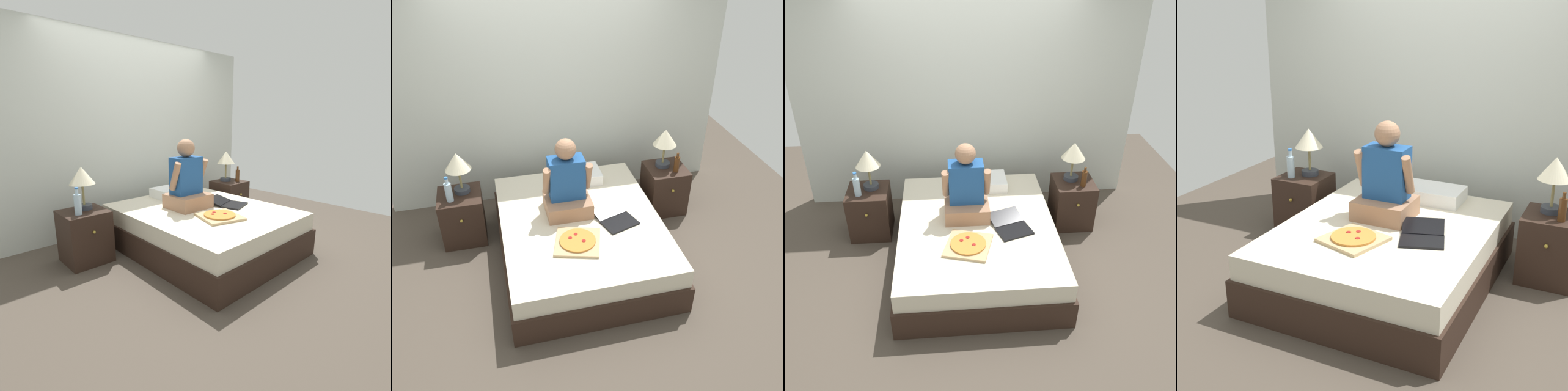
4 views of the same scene
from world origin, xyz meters
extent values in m
plane|color=#4C4238|center=(0.00, 0.00, 0.00)|extent=(5.92, 5.92, 0.00)
cube|color=silver|center=(0.00, 1.33, 1.25)|extent=(3.92, 0.12, 2.50)
cube|color=black|center=(0.00, 0.00, 0.14)|extent=(1.57, 1.95, 0.29)
cube|color=beige|center=(0.00, 0.00, 0.38)|extent=(1.53, 1.89, 0.19)
cube|color=black|center=(-1.14, 0.60, 0.28)|extent=(0.44, 0.44, 0.55)
sphere|color=gold|center=(-1.14, 0.36, 0.39)|extent=(0.03, 0.03, 0.03)
cylinder|color=#333842|center=(-1.10, 0.65, 0.58)|extent=(0.16, 0.16, 0.05)
cylinder|color=olive|center=(-1.10, 0.65, 0.71)|extent=(0.02, 0.02, 0.22)
cone|color=beige|center=(-1.10, 0.65, 0.91)|extent=(0.26, 0.26, 0.18)
cylinder|color=silver|center=(-1.22, 0.51, 0.65)|extent=(0.07, 0.07, 0.20)
cylinder|color=silver|center=(-1.22, 0.51, 0.78)|extent=(0.03, 0.03, 0.06)
cylinder|color=blue|center=(-1.22, 0.51, 0.82)|extent=(0.04, 0.03, 0.02)
cube|color=black|center=(1.14, 0.60, 0.28)|extent=(0.44, 0.44, 0.55)
sphere|color=gold|center=(1.14, 0.36, 0.39)|extent=(0.03, 0.03, 0.03)
cylinder|color=#333842|center=(1.11, 0.65, 0.58)|extent=(0.16, 0.16, 0.05)
cylinder|color=olive|center=(1.11, 0.65, 0.71)|extent=(0.02, 0.02, 0.22)
cone|color=beige|center=(1.11, 0.65, 0.91)|extent=(0.26, 0.26, 0.18)
cylinder|color=#512D14|center=(1.21, 0.50, 0.64)|extent=(0.06, 0.06, 0.18)
cylinder|color=#512D14|center=(1.21, 0.50, 0.76)|extent=(0.03, 0.03, 0.05)
cube|color=white|center=(0.12, 0.69, 0.54)|extent=(0.52, 0.34, 0.12)
cube|color=#A37556|center=(-0.09, 0.16, 0.56)|extent=(0.44, 0.40, 0.16)
cube|color=#1E4C8C|center=(-0.09, 0.19, 0.85)|extent=(0.34, 0.20, 0.42)
sphere|color=#A37556|center=(-0.09, 0.19, 1.16)|extent=(0.20, 0.20, 0.20)
cylinder|color=#A37556|center=(-0.29, 0.14, 0.87)|extent=(0.07, 0.18, 0.32)
cylinder|color=#A37556|center=(0.11, 0.14, 0.87)|extent=(0.07, 0.18, 0.32)
cube|color=black|center=(0.35, -0.17, 0.48)|extent=(0.37, 0.31, 0.02)
cube|color=black|center=(0.29, 0.03, 0.52)|extent=(0.36, 0.28, 0.06)
cube|color=tan|center=(-0.11, -0.36, 0.49)|extent=(0.50, 0.50, 0.03)
cylinder|color=#CC7F33|center=(-0.11, -0.36, 0.51)|extent=(0.33, 0.33, 0.02)
cylinder|color=maroon|center=(-0.17, -0.32, 0.52)|extent=(0.04, 0.04, 0.00)
cylinder|color=maroon|center=(-0.06, -0.39, 0.52)|extent=(0.04, 0.04, 0.00)
cylinder|color=maroon|center=(-0.11, -0.28, 0.52)|extent=(0.04, 0.04, 0.00)
camera|label=1|loc=(-2.33, -2.39, 1.47)|focal=28.00mm
camera|label=2|loc=(-0.75, -3.32, 3.04)|focal=40.00mm
camera|label=3|loc=(-0.26, -3.49, 3.02)|focal=40.00mm
camera|label=4|loc=(1.59, -3.53, 2.12)|focal=50.00mm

